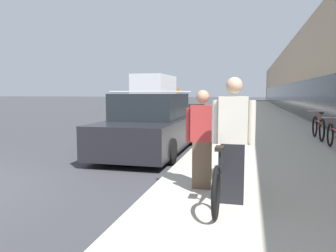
# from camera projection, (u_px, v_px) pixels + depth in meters

# --- Properties ---
(sidewalk_slab) EXTENTS (4.54, 70.00, 0.11)m
(sidewalk_slab) POSITION_uv_depth(u_px,v_px,m) (260.00, 114.00, 23.94)
(sidewalk_slab) COLOR #BCB5A5
(sidewalk_slab) RESTS_ON ground
(tandem_bicycle) EXTENTS (0.52, 2.80, 0.83)m
(tandem_bicycle) POSITION_uv_depth(u_px,v_px,m) (223.00, 170.00, 4.95)
(tandem_bicycle) COLOR black
(tandem_bicycle) RESTS_ON sidewalk_slab
(person_rider) EXTENTS (0.59, 0.23, 1.74)m
(person_rider) POSITION_uv_depth(u_px,v_px,m) (233.00, 140.00, 4.50)
(person_rider) COLOR black
(person_rider) RESTS_ON sidewalk_slab
(person_bystander) EXTENTS (0.53, 0.21, 1.57)m
(person_bystander) POSITION_uv_depth(u_px,v_px,m) (202.00, 139.00, 5.19)
(person_bystander) COLOR brown
(person_bystander) RESTS_ON sidewalk_slab
(cruiser_bike_nearest) EXTENTS (0.52, 1.75, 0.84)m
(cruiser_bike_nearest) POSITION_uv_depth(u_px,v_px,m) (335.00, 137.00, 8.67)
(cruiser_bike_nearest) COLOR black
(cruiser_bike_nearest) RESTS_ON sidewalk_slab
(cruiser_bike_middle) EXTENTS (0.52, 1.87, 0.92)m
(cruiser_bike_middle) POSITION_uv_depth(u_px,v_px,m) (318.00, 128.00, 10.65)
(cruiser_bike_middle) COLOR black
(cruiser_bike_middle) RESTS_ON sidewalk_slab
(parked_sedan_curbside) EXTENTS (1.98, 4.77, 1.67)m
(parked_sedan_curbside) POSITION_uv_depth(u_px,v_px,m) (152.00, 126.00, 8.98)
(parked_sedan_curbside) COLOR black
(parked_sedan_curbside) RESTS_ON ground
(vintage_roadster_curbside) EXTENTS (1.86, 4.00, 1.10)m
(vintage_roadster_curbside) POSITION_uv_depth(u_px,v_px,m) (189.00, 118.00, 14.73)
(vintage_roadster_curbside) COLOR silver
(vintage_roadster_curbside) RESTS_ON ground
(moving_truck) EXTENTS (2.53, 7.03, 3.02)m
(moving_truck) POSITION_uv_depth(u_px,v_px,m) (157.00, 94.00, 27.34)
(moving_truck) COLOR orange
(moving_truck) RESTS_ON ground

